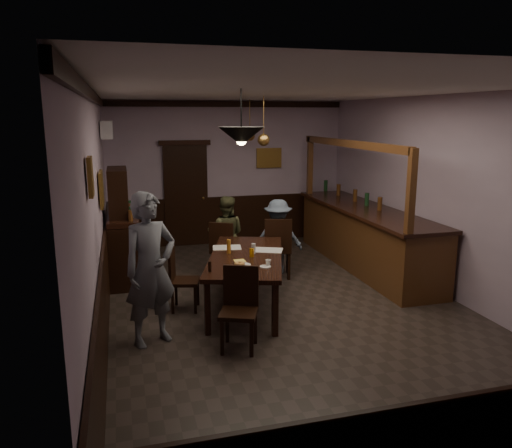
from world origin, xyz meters
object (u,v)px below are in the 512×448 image
object	(u,v)px
chair_side	(180,276)
coffee_cup	(268,262)
chair_far_right	(278,245)
dining_table	(246,260)
bar_counter	(365,235)
sideboard	(123,236)
pendant_iron	(241,136)
chair_near	(240,304)
person_standing	(150,269)
chair_far_left	(223,247)
soda_can	(252,253)
person_seated_left	(226,235)
pendant_brass_far	(250,136)
person_seated_right	(278,237)
pendant_brass_mid	(264,140)

from	to	relation	value
chair_side	coffee_cup	xyz separation A→B (m)	(1.09, -0.67, 0.31)
chair_far_right	dining_table	bearing A→B (deg)	68.79
chair_side	bar_counter	distance (m)	3.67
sideboard	bar_counter	xyz separation A→B (m)	(4.20, -0.39, -0.17)
coffee_cup	pendant_iron	distance (m)	1.71
coffee_cup	pendant_iron	size ratio (longest dim) A/B	0.12
chair_near	person_standing	world-z (taller)	person_standing
chair_far_right	chair_far_left	bearing A→B (deg)	-1.99
chair_near	soda_can	bearing A→B (deg)	90.89
pendant_iron	chair_far_left	bearing A→B (deg)	84.89
chair_side	person_seated_left	xyz separation A→B (m)	(0.99, 1.53, 0.19)
chair_near	soda_can	distance (m)	1.28
chair_near	chair_side	xyz separation A→B (m)	(-0.54, 1.35, -0.04)
chair_near	person_seated_left	world-z (taller)	person_seated_left
dining_table	chair_far_right	distance (m)	1.35
chair_near	person_seated_left	size ratio (longest dim) A/B	0.72
pendant_brass_far	person_seated_right	bearing A→B (deg)	-87.69
sideboard	bar_counter	size ratio (longest dim) A/B	0.46
chair_far_right	coffee_cup	xyz separation A→B (m)	(-0.66, -1.65, 0.23)
dining_table	chair_far_right	xyz separation A→B (m)	(0.82, 1.07, -0.12)
coffee_cup	pendant_brass_far	xyz separation A→B (m)	(0.68, 3.57, 1.50)
chair_far_right	person_standing	size ratio (longest dim) A/B	0.56
person_seated_left	bar_counter	bearing A→B (deg)	-167.25
chair_near	pendant_iron	xyz separation A→B (m)	(0.15, 0.50, 1.92)
pendant_iron	pendant_brass_mid	size ratio (longest dim) A/B	0.81
person_seated_left	bar_counter	distance (m)	2.51
soda_can	bar_counter	bearing A→B (deg)	29.19
chair_far_right	pendant_brass_far	distance (m)	2.58
chair_near	bar_counter	xyz separation A→B (m)	(2.92, 2.54, 0.05)
chair_far_right	chair_side	world-z (taller)	chair_far_right
pendant_iron	coffee_cup	bearing A→B (deg)	24.17
person_standing	pendant_brass_mid	bearing A→B (deg)	21.17
dining_table	pendant_brass_mid	size ratio (longest dim) A/B	2.96
chair_side	person_seated_left	size ratio (longest dim) A/B	0.66
person_seated_right	chair_near	bearing A→B (deg)	81.98
chair_far_left	pendant_iron	xyz separation A→B (m)	(-0.19, -2.12, 1.92)
coffee_cup	sideboard	world-z (taller)	sideboard
bar_counter	person_seated_left	bearing A→B (deg)	172.40
chair_far_right	sideboard	xyz separation A→B (m)	(-2.49, 0.60, 0.18)
soda_can	sideboard	distance (m)	2.47
coffee_cup	bar_counter	distance (m)	3.03
dining_table	person_standing	xyz separation A→B (m)	(-1.38, -0.87, 0.24)
chair_far_right	pendant_brass_mid	world-z (taller)	pendant_brass_mid
person_standing	bar_counter	size ratio (longest dim) A/B	0.45
dining_table	coffee_cup	bearing A→B (deg)	-75.32
bar_counter	pendant_brass_far	world-z (taller)	pendant_brass_far
person_seated_right	coffee_cup	distance (m)	2.07
coffee_cup	pendant_brass_mid	size ratio (longest dim) A/B	0.10
bar_counter	pendant_brass_mid	world-z (taller)	pendant_brass_mid
coffee_cup	dining_table	bearing A→B (deg)	122.46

